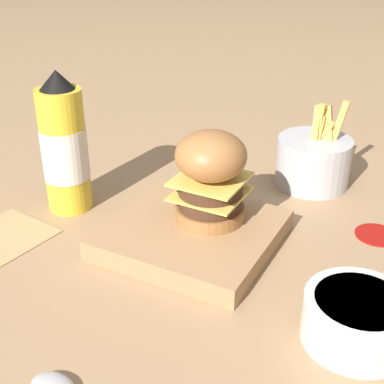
{
  "coord_description": "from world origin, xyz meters",
  "views": [
    {
      "loc": [
        -0.58,
        -0.27,
        0.4
      ],
      "look_at": [
        -0.04,
        0.01,
        0.08
      ],
      "focal_mm": 50.0,
      "sensor_mm": 36.0,
      "label": 1
    }
  ],
  "objects_px": {
    "serving_board": "(192,234)",
    "ketchup_bottle": "(64,148)",
    "fries_basket": "(314,160)",
    "side_bowl": "(358,318)",
    "burger": "(213,177)"
  },
  "relations": [
    {
      "from": "ketchup_bottle",
      "to": "side_bowl",
      "type": "height_order",
      "value": "ketchup_bottle"
    },
    {
      "from": "burger",
      "to": "fries_basket",
      "type": "distance_m",
      "value": 0.24
    },
    {
      "from": "serving_board",
      "to": "ketchup_bottle",
      "type": "xyz_separation_m",
      "value": [
        0.0,
        0.21,
        0.08
      ]
    },
    {
      "from": "serving_board",
      "to": "ketchup_bottle",
      "type": "bearing_deg",
      "value": 88.9
    },
    {
      "from": "serving_board",
      "to": "fries_basket",
      "type": "distance_m",
      "value": 0.27
    },
    {
      "from": "fries_basket",
      "to": "side_bowl",
      "type": "xyz_separation_m",
      "value": [
        -0.33,
        -0.15,
        -0.01
      ]
    },
    {
      "from": "burger",
      "to": "side_bowl",
      "type": "distance_m",
      "value": 0.26
    },
    {
      "from": "ketchup_bottle",
      "to": "fries_basket",
      "type": "bearing_deg",
      "value": -50.78
    },
    {
      "from": "burger",
      "to": "side_bowl",
      "type": "height_order",
      "value": "burger"
    },
    {
      "from": "burger",
      "to": "ketchup_bottle",
      "type": "relative_size",
      "value": 0.59
    },
    {
      "from": "serving_board",
      "to": "side_bowl",
      "type": "bearing_deg",
      "value": -109.24
    },
    {
      "from": "serving_board",
      "to": "fries_basket",
      "type": "bearing_deg",
      "value": -19.9
    },
    {
      "from": "serving_board",
      "to": "side_bowl",
      "type": "distance_m",
      "value": 0.25
    },
    {
      "from": "serving_board",
      "to": "side_bowl",
      "type": "height_order",
      "value": "side_bowl"
    },
    {
      "from": "serving_board",
      "to": "fries_basket",
      "type": "relative_size",
      "value": 1.51
    }
  ]
}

